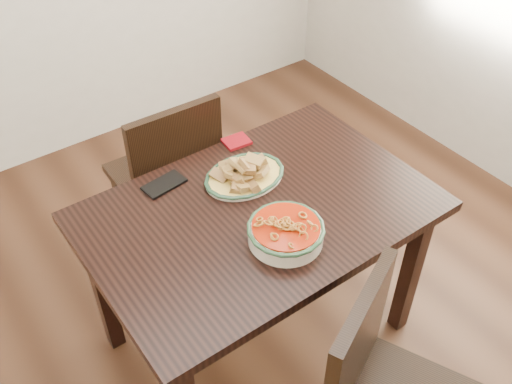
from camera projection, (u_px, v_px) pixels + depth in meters
floor at (252, 325)px, 2.54m from camera, size 3.50×3.50×0.00m
dining_table at (259, 227)px, 2.09m from camera, size 1.22×0.81×0.75m
chair_far at (169, 173)px, 2.56m from camera, size 0.43×0.43×0.89m
fish_plate at (244, 169)px, 2.11m from camera, size 0.31×0.24×0.11m
noodle_bowl at (286, 231)px, 1.87m from camera, size 0.26×0.26×0.08m
smartphone at (164, 184)px, 2.11m from camera, size 0.17×0.10×0.01m
napkin at (237, 141)px, 2.31m from camera, size 0.11×0.09×0.01m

